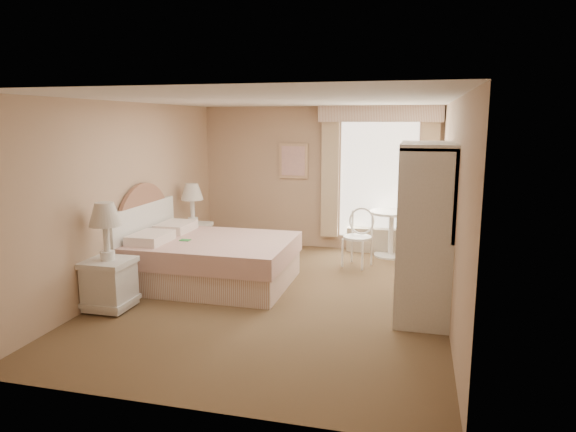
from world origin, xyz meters
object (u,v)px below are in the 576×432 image
(bed, at_px, (206,258))
(nightstand_near, at_px, (109,270))
(round_table, at_px, (391,226))
(armoire, at_px, (425,245))
(nightstand_far, at_px, (193,231))
(cafe_chair, at_px, (359,232))

(bed, distance_m, nightstand_near, 1.44)
(round_table, height_order, armoire, armoire)
(bed, xyz_separation_m, nightstand_far, (-0.72, 1.17, 0.11))
(bed, relative_size, nightstand_far, 1.75)
(nightstand_near, height_order, armoire, armoire)
(armoire, bearing_deg, bed, 171.31)
(nightstand_near, height_order, cafe_chair, nightstand_near)
(round_table, xyz_separation_m, cafe_chair, (-0.46, -0.68, 0.02))
(nightstand_near, xyz_separation_m, armoire, (3.65, 0.79, 0.35))
(bed, height_order, armoire, armoire)
(cafe_chair, bearing_deg, round_table, 74.49)
(round_table, distance_m, cafe_chair, 0.82)
(bed, relative_size, armoire, 1.07)
(bed, relative_size, cafe_chair, 2.35)
(bed, xyz_separation_m, round_table, (2.43, 2.11, 0.16))
(nightstand_far, height_order, round_table, nightstand_far)
(nightstand_near, distance_m, nightstand_far, 2.41)
(bed, height_order, round_table, bed)
(bed, bearing_deg, nightstand_far, 121.78)
(round_table, bearing_deg, armoire, -78.90)
(nightstand_near, xyz_separation_m, nightstand_far, (-0.00, 2.41, -0.02))
(cafe_chair, xyz_separation_m, armoire, (0.96, -1.88, 0.30))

